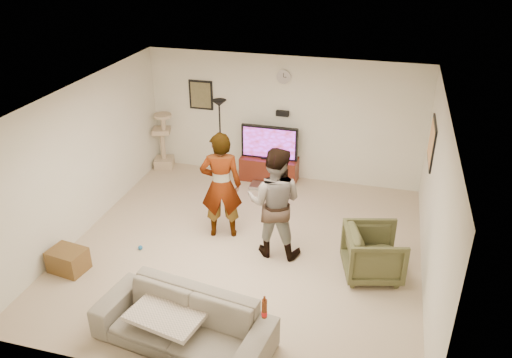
% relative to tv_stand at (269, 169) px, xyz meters
% --- Properties ---
extents(floor, '(5.50, 5.50, 0.02)m').
position_rel_tv_stand_xyz_m(floor, '(0.21, -2.50, -0.25)').
color(floor, tan).
rests_on(floor, ground).
extents(ceiling, '(5.50, 5.50, 0.02)m').
position_rel_tv_stand_xyz_m(ceiling, '(0.21, -2.50, 2.27)').
color(ceiling, white).
rests_on(ceiling, wall_back).
extents(wall_back, '(5.50, 0.04, 2.50)m').
position_rel_tv_stand_xyz_m(wall_back, '(0.21, 0.25, 1.01)').
color(wall_back, beige).
rests_on(wall_back, floor).
extents(wall_front, '(5.50, 0.04, 2.50)m').
position_rel_tv_stand_xyz_m(wall_front, '(0.21, -5.25, 1.01)').
color(wall_front, beige).
rests_on(wall_front, floor).
extents(wall_left, '(0.04, 5.50, 2.50)m').
position_rel_tv_stand_xyz_m(wall_left, '(-2.54, -2.50, 1.01)').
color(wall_left, beige).
rests_on(wall_left, floor).
extents(wall_right, '(0.04, 5.50, 2.50)m').
position_rel_tv_stand_xyz_m(wall_right, '(2.96, -2.50, 1.01)').
color(wall_right, beige).
rests_on(wall_right, floor).
extents(wall_clock, '(0.26, 0.04, 0.26)m').
position_rel_tv_stand_xyz_m(wall_clock, '(0.21, 0.22, 1.86)').
color(wall_clock, silver).
rests_on(wall_clock, wall_back).
extents(wall_speaker, '(0.25, 0.10, 0.10)m').
position_rel_tv_stand_xyz_m(wall_speaker, '(0.21, 0.19, 1.14)').
color(wall_speaker, black).
rests_on(wall_speaker, wall_back).
extents(picture_back, '(0.42, 0.03, 0.52)m').
position_rel_tv_stand_xyz_m(picture_back, '(-1.49, 0.23, 1.36)').
color(picture_back, brown).
rests_on(picture_back, wall_back).
extents(picture_right, '(0.03, 0.78, 0.62)m').
position_rel_tv_stand_xyz_m(picture_right, '(2.94, -0.90, 1.26)').
color(picture_right, '#EBA062').
rests_on(picture_right, wall_right).
extents(tv_stand, '(1.15, 0.45, 0.48)m').
position_rel_tv_stand_xyz_m(tv_stand, '(0.00, 0.00, 0.00)').
color(tv_stand, '#47170D').
rests_on(tv_stand, floor).
extents(console_box, '(0.40, 0.30, 0.07)m').
position_rel_tv_stand_xyz_m(console_box, '(-0.07, -0.40, -0.21)').
color(console_box, '#B4B4BD').
rests_on(console_box, floor).
extents(tv, '(1.14, 0.08, 0.67)m').
position_rel_tv_stand_xyz_m(tv, '(0.00, 0.00, 0.58)').
color(tv, black).
rests_on(tv, tv_stand).
extents(tv_screen, '(1.05, 0.01, 0.59)m').
position_rel_tv_stand_xyz_m(tv_screen, '(0.00, -0.04, 0.58)').
color(tv_screen, '#A231F9').
rests_on(tv_screen, tv).
extents(floor_lamp, '(0.32, 0.32, 1.72)m').
position_rel_tv_stand_xyz_m(floor_lamp, '(-0.89, -0.38, 0.62)').
color(floor_lamp, black).
rests_on(floor_lamp, floor).
extents(cat_tree, '(0.49, 0.49, 1.22)m').
position_rel_tv_stand_xyz_m(cat_tree, '(-2.32, -0.00, 0.37)').
color(cat_tree, tan).
rests_on(cat_tree, floor).
extents(person_left, '(0.77, 0.61, 1.84)m').
position_rel_tv_stand_xyz_m(person_left, '(-0.27, -2.19, 0.68)').
color(person_left, gray).
rests_on(person_left, floor).
extents(person_right, '(0.88, 0.69, 1.80)m').
position_rel_tv_stand_xyz_m(person_right, '(0.68, -2.47, 0.66)').
color(person_right, '#333C88').
rests_on(person_right, floor).
extents(sofa, '(2.32, 1.19, 0.65)m').
position_rel_tv_stand_xyz_m(sofa, '(0.06, -4.67, 0.08)').
color(sofa, slate).
rests_on(sofa, floor).
extents(throw_blanket, '(1.02, 0.87, 0.06)m').
position_rel_tv_stand_xyz_m(throw_blanket, '(-0.12, -4.67, 0.20)').
color(throw_blanket, beige).
rests_on(throw_blanket, sofa).
extents(beer_bottle, '(0.06, 0.06, 0.25)m').
position_rel_tv_stand_xyz_m(beer_bottle, '(1.08, -4.67, 0.53)').
color(beer_bottle, '#57230D').
rests_on(beer_bottle, sofa).
extents(armchair, '(1.01, 0.99, 0.76)m').
position_rel_tv_stand_xyz_m(armchair, '(2.22, -2.65, 0.14)').
color(armchair, '#454528').
rests_on(armchair, floor).
extents(side_table, '(0.58, 0.47, 0.35)m').
position_rel_tv_stand_xyz_m(side_table, '(-2.19, -3.74, -0.06)').
color(side_table, brown).
rests_on(side_table, floor).
extents(toy_ball, '(0.07, 0.07, 0.07)m').
position_rel_tv_stand_xyz_m(toy_ball, '(-1.40, -2.98, -0.20)').
color(toy_ball, '#1C6199').
rests_on(toy_ball, floor).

